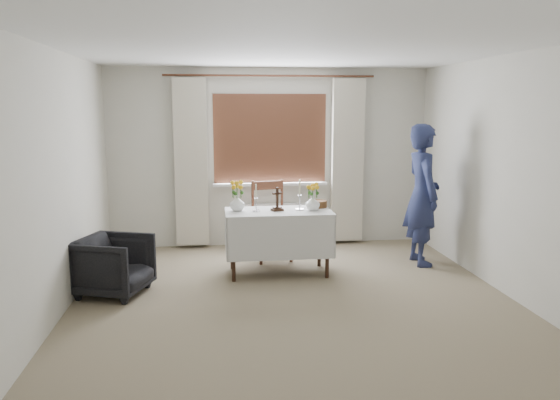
# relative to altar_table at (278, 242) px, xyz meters

# --- Properties ---
(ground) EXTENTS (5.00, 5.00, 0.00)m
(ground) POSITION_rel_altar_table_xyz_m (0.05, -1.05, -0.38)
(ground) COLOR gray
(ground) RESTS_ON ground
(altar_table) EXTENTS (1.24, 0.64, 0.76)m
(altar_table) POSITION_rel_altar_table_xyz_m (0.00, 0.00, 0.00)
(altar_table) COLOR silver
(altar_table) RESTS_ON ground
(wooden_chair) EXTENTS (0.54, 0.54, 1.01)m
(wooden_chair) POSITION_rel_altar_table_xyz_m (-0.01, 0.63, 0.12)
(wooden_chair) COLOR #58331E
(wooden_chair) RESTS_ON ground
(armchair) EXTENTS (0.87, 0.86, 0.63)m
(armchair) POSITION_rel_altar_table_xyz_m (-1.81, -0.51, -0.07)
(armchair) COLOR black
(armchair) RESTS_ON ground
(person) EXTENTS (0.42, 0.64, 1.76)m
(person) POSITION_rel_altar_table_xyz_m (1.83, 0.22, 0.50)
(person) COLOR navy
(person) RESTS_ON ground
(radiator) EXTENTS (1.10, 0.10, 0.60)m
(radiator) POSITION_rel_altar_table_xyz_m (0.05, 1.37, -0.08)
(radiator) COLOR white
(radiator) RESTS_ON ground
(wooden_cross) EXTENTS (0.15, 0.13, 0.28)m
(wooden_cross) POSITION_rel_altar_table_xyz_m (-0.01, -0.01, 0.52)
(wooden_cross) COLOR black
(wooden_cross) RESTS_ON altar_table
(candlestick_left) EXTENTS (0.12, 0.12, 0.32)m
(candlestick_left) POSITION_rel_altar_table_xyz_m (-0.26, -0.01, 0.54)
(candlestick_left) COLOR silver
(candlestick_left) RESTS_ON altar_table
(candlestick_right) EXTENTS (0.13, 0.13, 0.36)m
(candlestick_right) POSITION_rel_altar_table_xyz_m (0.26, 0.03, 0.56)
(candlestick_right) COLOR silver
(candlestick_right) RESTS_ON altar_table
(flower_vase_left) EXTENTS (0.20, 0.20, 0.18)m
(flower_vase_left) POSITION_rel_altar_table_xyz_m (-0.48, 0.05, 0.47)
(flower_vase_left) COLOR white
(flower_vase_left) RESTS_ON altar_table
(flower_vase_right) EXTENTS (0.18, 0.18, 0.18)m
(flower_vase_right) POSITION_rel_altar_table_xyz_m (0.40, -0.03, 0.47)
(flower_vase_right) COLOR white
(flower_vase_right) RESTS_ON altar_table
(wicker_basket) EXTENTS (0.25, 0.25, 0.08)m
(wicker_basket) POSITION_rel_altar_table_xyz_m (0.50, 0.16, 0.42)
(wicker_basket) COLOR brown
(wicker_basket) RESTS_ON altar_table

